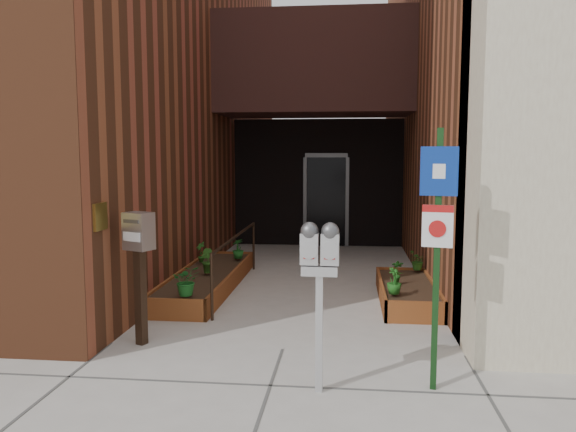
% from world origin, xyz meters
% --- Properties ---
extents(ground, '(80.00, 80.00, 0.00)m').
position_xyz_m(ground, '(0.00, 0.00, 0.00)').
color(ground, '#9E9991').
rests_on(ground, ground).
extents(architecture, '(20.00, 14.60, 10.00)m').
position_xyz_m(architecture, '(-0.18, 6.89, 4.98)').
color(architecture, brown).
rests_on(architecture, ground).
extents(planter_left, '(0.90, 3.60, 0.30)m').
position_xyz_m(planter_left, '(-1.55, 2.70, 0.13)').
color(planter_left, brown).
rests_on(planter_left, ground).
extents(planter_right, '(0.80, 2.20, 0.30)m').
position_xyz_m(planter_right, '(1.60, 2.20, 0.13)').
color(planter_right, brown).
rests_on(planter_right, ground).
extents(handrail, '(0.04, 3.34, 0.90)m').
position_xyz_m(handrail, '(-1.05, 2.65, 0.75)').
color(handrail, black).
rests_on(handrail, ground).
extents(parking_meter, '(0.35, 0.17, 1.58)m').
position_xyz_m(parking_meter, '(0.46, -1.07, 1.22)').
color(parking_meter, '#B9B9BC').
rests_on(parking_meter, ground).
extents(sign_post, '(0.33, 0.11, 2.41)m').
position_xyz_m(sign_post, '(1.52, -0.91, 1.48)').
color(sign_post, '#133413').
rests_on(sign_post, ground).
extents(payment_dropbox, '(0.37, 0.32, 1.53)m').
position_xyz_m(payment_dropbox, '(-1.64, 0.01, 1.10)').
color(payment_dropbox, black).
rests_on(payment_dropbox, ground).
extents(shrub_left_a, '(0.47, 0.47, 0.41)m').
position_xyz_m(shrub_left_a, '(-1.41, 1.10, 0.50)').
color(shrub_left_a, '#1C6220').
rests_on(shrub_left_a, planter_left).
extents(shrub_left_b, '(0.30, 0.30, 0.39)m').
position_xyz_m(shrub_left_b, '(-1.51, 2.55, 0.49)').
color(shrub_left_b, '#245217').
rests_on(shrub_left_b, planter_left).
extents(shrub_left_c, '(0.28, 0.28, 0.36)m').
position_xyz_m(shrub_left_c, '(-1.25, 3.80, 0.48)').
color(shrub_left_c, '#1A5C1D').
rests_on(shrub_left_c, planter_left).
extents(shrub_left_d, '(0.27, 0.27, 0.36)m').
position_xyz_m(shrub_left_d, '(-1.83, 3.38, 0.48)').
color(shrub_left_d, '#235F1B').
rests_on(shrub_left_d, planter_left).
extents(shrub_right_a, '(0.28, 0.28, 0.35)m').
position_xyz_m(shrub_right_a, '(1.35, 1.49, 0.48)').
color(shrub_right_a, '#20621C').
rests_on(shrub_right_a, planter_right).
extents(shrub_right_b, '(0.17, 0.17, 0.33)m').
position_xyz_m(shrub_right_b, '(1.45, 2.20, 0.47)').
color(shrub_right_b, '#1A5618').
rests_on(shrub_right_b, planter_right).
extents(shrub_right_c, '(0.38, 0.38, 0.31)m').
position_xyz_m(shrub_right_c, '(1.85, 3.10, 0.45)').
color(shrub_right_c, '#26611B').
rests_on(shrub_right_c, planter_right).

